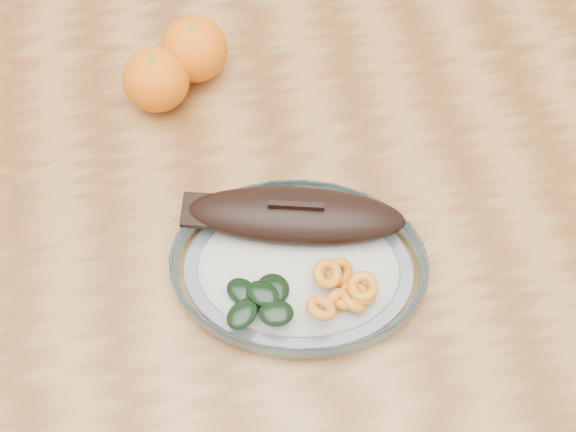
{
  "coord_description": "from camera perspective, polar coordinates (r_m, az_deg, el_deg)",
  "views": [
    {
      "loc": [
        0.03,
        -0.37,
        1.49
      ],
      "look_at": [
        0.1,
        -0.02,
        0.77
      ],
      "focal_mm": 45.0,
      "sensor_mm": 36.0,
      "label": 1
    }
  ],
  "objects": [
    {
      "name": "dining_table",
      "position": [
        0.91,
        -6.16,
        -3.38
      ],
      "size": [
        1.2,
        0.8,
        0.75
      ],
      "color": "brown",
      "rests_on": "ground"
    },
    {
      "name": "plated_meal",
      "position": [
        0.78,
        0.83,
        -3.73
      ],
      "size": [
        0.6,
        0.6,
        0.08
      ],
      "rotation": [
        0.0,
        0.0,
        -0.23
      ],
      "color": "white",
      "rests_on": "dining_table"
    },
    {
      "name": "ground",
      "position": [
        1.53,
        -3.76,
        -12.97
      ],
      "size": [
        3.0,
        3.0,
        0.0
      ],
      "primitive_type": "plane",
      "color": "slate",
      "rests_on": "ground"
    },
    {
      "name": "orange_left",
      "position": [
        0.89,
        -10.39,
        10.56
      ],
      "size": [
        0.08,
        0.08,
        0.08
      ],
      "primitive_type": "sphere",
      "color": "orange",
      "rests_on": "dining_table"
    },
    {
      "name": "orange_right",
      "position": [
        0.91,
        -7.41,
        12.94
      ],
      "size": [
        0.08,
        0.08,
        0.08
      ],
      "primitive_type": "sphere",
      "color": "orange",
      "rests_on": "dining_table"
    }
  ]
}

